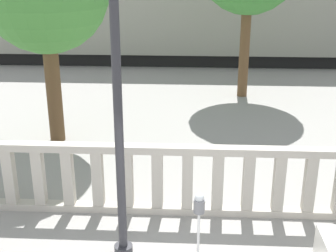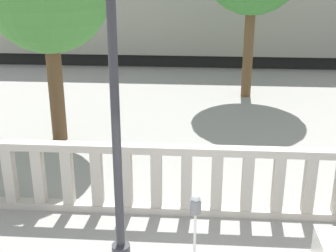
% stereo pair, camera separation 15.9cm
% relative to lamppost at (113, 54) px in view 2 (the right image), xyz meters
% --- Properties ---
extents(balustrade, '(16.37, 0.24, 1.38)m').
position_rel_lamppost_xyz_m(balustrade, '(1.02, 1.40, -2.66)').
color(balustrade, '#BCB5A8').
rests_on(balustrade, ground).
extents(lamppost, '(0.34, 0.34, 6.08)m').
position_rel_lamppost_xyz_m(lamppost, '(0.00, 0.00, 0.00)').
color(lamppost, '#2D2D33').
rests_on(lamppost, ground).
extents(parking_meter, '(0.16, 0.16, 1.47)m').
position_rel_lamppost_xyz_m(parking_meter, '(1.20, -0.51, -2.18)').
color(parking_meter, silver).
rests_on(parking_meter, ground).
extents(train_near, '(25.18, 2.66, 4.55)m').
position_rel_lamppost_xyz_m(train_near, '(4.46, 14.39, -1.28)').
color(train_near, black).
rests_on(train_near, ground).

